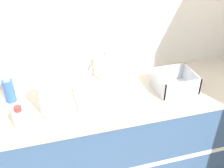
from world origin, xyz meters
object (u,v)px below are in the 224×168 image
object	(u,v)px
bottle_white_spray	(20,119)
bottle_blue	(9,90)
sink	(110,92)
dish_rack	(174,83)
paper_towel_roll	(49,98)

from	to	relation	value
bottle_white_spray	bottle_blue	distance (m)	0.32
bottle_blue	sink	bearing A→B (deg)	-8.48
sink	bottle_blue	size ratio (longest dim) A/B	2.50
sink	bottle_blue	world-z (taller)	sink
sink	dish_rack	distance (m)	0.48
paper_towel_roll	dish_rack	distance (m)	0.91
dish_rack	bottle_blue	bearing A→B (deg)	171.64
paper_towel_roll	bottle_blue	bearing A→B (deg)	141.03
paper_towel_roll	bottle_white_spray	size ratio (longest dim) A/B	1.51
sink	bottle_blue	distance (m)	0.71
dish_rack	bottle_blue	size ratio (longest dim) A/B	1.38
dish_rack	bottle_white_spray	xyz separation A→B (m)	(-1.10, -0.14, 0.02)
bottle_white_spray	bottle_blue	size ratio (longest dim) A/B	0.79
dish_rack	bottle_white_spray	bearing A→B (deg)	-172.84
sink	paper_towel_roll	distance (m)	0.46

